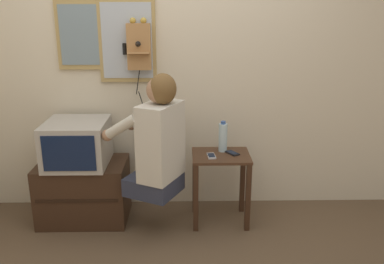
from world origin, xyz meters
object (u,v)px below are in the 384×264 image
(framed_picture, at_px, (83,35))
(wall_phone_antique, at_px, (139,46))
(wall_mirror, at_px, (127,41))
(cell_phone_spare, at_px, (232,153))
(water_bottle, at_px, (223,137))
(television, at_px, (77,143))
(cell_phone_held, at_px, (211,156))
(person, at_px, (158,140))

(framed_picture, bearing_deg, wall_phone_antique, -5.59)
(wall_mirror, xyz_separation_m, cell_phone_spare, (0.84, -0.31, -0.86))
(wall_phone_antique, height_order, cell_phone_spare, wall_phone_antique)
(water_bottle, bearing_deg, wall_mirror, 162.06)
(cell_phone_spare, height_order, water_bottle, water_bottle)
(television, bearing_deg, wall_mirror, 36.00)
(television, height_order, cell_phone_spare, television)
(television, distance_m, cell_phone_held, 1.07)
(television, distance_m, water_bottle, 1.17)
(wall_mirror, relative_size, cell_phone_held, 5.16)
(framed_picture, height_order, wall_mirror, wall_mirror)
(wall_phone_antique, distance_m, wall_mirror, 0.11)
(person, distance_m, wall_mirror, 0.89)
(wall_mirror, bearing_deg, water_bottle, -17.94)
(wall_phone_antique, xyz_separation_m, cell_phone_held, (0.57, -0.34, -0.82))
(person, bearing_deg, cell_phone_held, -45.48)
(television, bearing_deg, cell_phone_held, -4.79)
(framed_picture, bearing_deg, wall_mirror, -0.51)
(person, xyz_separation_m, framed_picture, (-0.61, 0.51, 0.73))
(television, xyz_separation_m, framed_picture, (0.04, 0.29, 0.82))
(television, relative_size, cell_phone_held, 3.84)
(water_bottle, bearing_deg, framed_picture, 167.32)
(cell_phone_held, relative_size, water_bottle, 0.51)
(framed_picture, xyz_separation_m, water_bottle, (1.12, -0.25, -0.79))
(cell_phone_held, bearing_deg, person, -167.45)
(wall_mirror, bearing_deg, wall_phone_antique, -22.70)
(person, bearing_deg, television, 98.70)
(person, height_order, wall_mirror, wall_mirror)
(cell_phone_spare, bearing_deg, water_bottle, 106.03)
(television, relative_size, framed_picture, 0.90)
(framed_picture, height_order, cell_phone_held, framed_picture)
(water_bottle, bearing_deg, cell_phone_spare, -41.89)
(person, relative_size, wall_mirror, 1.40)
(television, bearing_deg, cell_phone_spare, -1.17)
(wall_phone_antique, relative_size, cell_phone_spare, 5.72)
(framed_picture, bearing_deg, cell_phone_held, -20.44)
(framed_picture, distance_m, cell_phone_held, 1.41)
(cell_phone_spare, distance_m, water_bottle, 0.15)
(wall_mirror, height_order, cell_phone_held, wall_mirror)
(cell_phone_spare, relative_size, water_bottle, 0.54)
(cell_phone_spare, bearing_deg, cell_phone_held, 168.36)
(cell_phone_spare, bearing_deg, person, 166.27)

